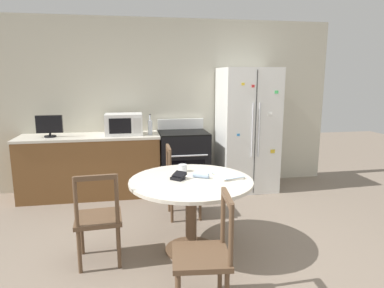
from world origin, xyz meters
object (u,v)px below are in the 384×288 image
object	(u,v)px
microwave	(124,124)
dining_chair_left	(98,219)
oven_range	(184,161)
counter_bottle	(150,127)
countertop_tv	(49,125)
candle_glass	(183,168)
dining_chair_far	(182,183)
wallet	(179,177)
refrigerator	(247,130)
dining_chair_near	(205,256)

from	to	relation	value
microwave	dining_chair_left	size ratio (longest dim) A/B	0.58
oven_range	counter_bottle	distance (m)	0.74
microwave	countertop_tv	bearing A→B (deg)	-178.91
countertop_tv	candle_glass	xyz separation A→B (m)	(1.64, -1.54, -0.29)
dining_chair_far	wallet	distance (m)	0.92
refrigerator	countertop_tv	size ratio (longest dim) A/B	5.29
dining_chair_left	dining_chair_near	bearing A→B (deg)	-48.49
oven_range	dining_chair_left	world-z (taller)	oven_range
refrigerator	dining_chair_near	bearing A→B (deg)	-114.82
dining_chair_left	dining_chair_far	distance (m)	1.33
microwave	dining_chair_far	xyz separation A→B (m)	(0.70, -0.99, -0.62)
counter_bottle	wallet	xyz separation A→B (m)	(0.17, -1.78, -0.24)
candle_glass	dining_chair_left	bearing A→B (deg)	-156.06
dining_chair_far	counter_bottle	bearing A→B (deg)	-159.82
microwave	refrigerator	bearing A→B (deg)	-1.57
counter_bottle	dining_chair_far	xyz separation A→B (m)	(0.32, -0.93, -0.58)
dining_chair_far	wallet	xyz separation A→B (m)	(-0.16, -0.85, 0.34)
dining_chair_left	wallet	bearing A→B (deg)	4.01
dining_chair_far	candle_glass	size ratio (longest dim) A/B	10.05
counter_bottle	candle_glass	size ratio (longest dim) A/B	3.32
dining_chair_near	dining_chair_far	bearing A→B (deg)	3.13
refrigerator	countertop_tv	distance (m)	2.88
refrigerator	dining_chair_far	bearing A→B (deg)	-141.04
microwave	dining_chair_left	distance (m)	2.05
counter_bottle	wallet	distance (m)	1.80
counter_bottle	refrigerator	bearing A→B (deg)	0.08
oven_range	wallet	size ratio (longest dim) A/B	6.19
dining_chair_near	wallet	size ratio (longest dim) A/B	5.17
countertop_tv	dining_chair_left	xyz separation A→B (m)	(0.79, -1.92, -0.63)
candle_glass	wallet	size ratio (longest dim) A/B	0.51
dining_chair_left	refrigerator	bearing A→B (deg)	38.37
countertop_tv	dining_chair_far	size ratio (longest dim) A/B	0.39
oven_range	counter_bottle	bearing A→B (deg)	-175.02
refrigerator	counter_bottle	size ratio (longest dim) A/B	6.24
wallet	candle_glass	bearing A→B (deg)	73.16
microwave	oven_range	bearing A→B (deg)	-0.64
countertop_tv	dining_chair_near	size ratio (longest dim) A/B	0.39
countertop_tv	dining_chair_left	size ratio (longest dim) A/B	0.39
countertop_tv	counter_bottle	size ratio (longest dim) A/B	1.18
oven_range	candle_glass	world-z (taller)	oven_range
countertop_tv	candle_glass	bearing A→B (deg)	-43.18
refrigerator	wallet	size ratio (longest dim) A/B	10.68
oven_range	microwave	size ratio (longest dim) A/B	2.05
wallet	dining_chair_near	bearing A→B (deg)	-86.18
wallet	dining_chair_far	bearing A→B (deg)	79.54
microwave	wallet	bearing A→B (deg)	-73.52
candle_glass	microwave	bearing A→B (deg)	111.82
oven_range	dining_chair_far	distance (m)	0.99
counter_bottle	dining_chair_left	world-z (taller)	counter_bottle
candle_glass	dining_chair_far	bearing A→B (deg)	82.67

